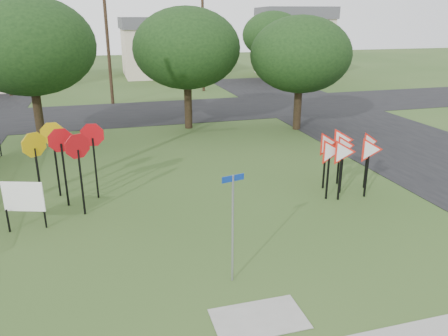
{
  "coord_description": "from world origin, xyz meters",
  "views": [
    {
      "loc": [
        -2.88,
        -9.74,
        6.19
      ],
      "look_at": [
        0.75,
        3.0,
        1.6
      ],
      "focal_mm": 35.0,
      "sensor_mm": 36.0,
      "label": 1
    }
  ],
  "objects_px": {
    "street_name_sign": "(233,222)",
    "info_board": "(23,198)",
    "stop_sign_cluster": "(65,149)",
    "yield_sign_cluster": "(346,149)"
  },
  "relations": [
    {
      "from": "street_name_sign",
      "to": "info_board",
      "type": "bearing_deg",
      "value": 140.45
    },
    {
      "from": "stop_sign_cluster",
      "to": "info_board",
      "type": "relative_size",
      "value": 1.76
    },
    {
      "from": "stop_sign_cluster",
      "to": "info_board",
      "type": "bearing_deg",
      "value": -126.06
    },
    {
      "from": "stop_sign_cluster",
      "to": "yield_sign_cluster",
      "type": "xyz_separation_m",
      "value": [
        9.66,
        -1.58,
        -0.35
      ]
    },
    {
      "from": "stop_sign_cluster",
      "to": "yield_sign_cluster",
      "type": "relative_size",
      "value": 0.95
    },
    {
      "from": "stop_sign_cluster",
      "to": "yield_sign_cluster",
      "type": "height_order",
      "value": "stop_sign_cluster"
    },
    {
      "from": "yield_sign_cluster",
      "to": "info_board",
      "type": "xyz_separation_m",
      "value": [
        -10.85,
        -0.06,
        -0.64
      ]
    },
    {
      "from": "stop_sign_cluster",
      "to": "yield_sign_cluster",
      "type": "distance_m",
      "value": 9.8
    },
    {
      "from": "street_name_sign",
      "to": "yield_sign_cluster",
      "type": "relative_size",
      "value": 0.96
    },
    {
      "from": "yield_sign_cluster",
      "to": "info_board",
      "type": "bearing_deg",
      "value": -179.69
    }
  ]
}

